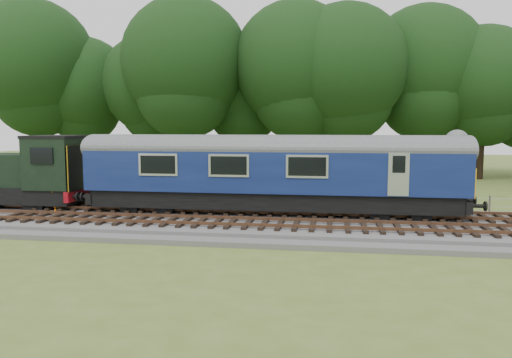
# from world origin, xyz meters

# --- Properties ---
(ground) EXTENTS (120.00, 120.00, 0.00)m
(ground) POSITION_xyz_m (0.00, 0.00, 0.00)
(ground) COLOR #526625
(ground) RESTS_ON ground
(ballast) EXTENTS (70.00, 7.00, 0.35)m
(ballast) POSITION_xyz_m (0.00, 0.00, 0.17)
(ballast) COLOR #4C4C4F
(ballast) RESTS_ON ground
(track_north) EXTENTS (67.20, 2.40, 0.21)m
(track_north) POSITION_xyz_m (0.00, 1.40, 0.42)
(track_north) COLOR black
(track_north) RESTS_ON ballast
(track_south) EXTENTS (67.20, 2.40, 0.21)m
(track_south) POSITION_xyz_m (0.00, -1.60, 0.42)
(track_south) COLOR black
(track_south) RESTS_ON ballast
(fence) EXTENTS (64.00, 0.12, 1.00)m
(fence) POSITION_xyz_m (0.00, 4.50, 0.00)
(fence) COLOR #6B6054
(fence) RESTS_ON ground
(tree_line) EXTENTS (70.00, 8.00, 18.00)m
(tree_line) POSITION_xyz_m (0.00, 22.00, 0.00)
(tree_line) COLOR black
(tree_line) RESTS_ON ground
(dmu_railcar) EXTENTS (18.05, 2.86, 3.88)m
(dmu_railcar) POSITION_xyz_m (-4.96, 1.40, 2.61)
(dmu_railcar) COLOR black
(dmu_railcar) RESTS_ON ground
(shunter_loco) EXTENTS (8.92, 2.60, 3.38)m
(shunter_loco) POSITION_xyz_m (-18.88, 1.40, 1.97)
(shunter_loco) COLOR black
(shunter_loco) RESTS_ON ground
(worker) EXTENTS (0.84, 0.80, 1.93)m
(worker) POSITION_xyz_m (-15.56, 0.45, 1.32)
(worker) COLOR orange
(worker) RESTS_ON ballast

